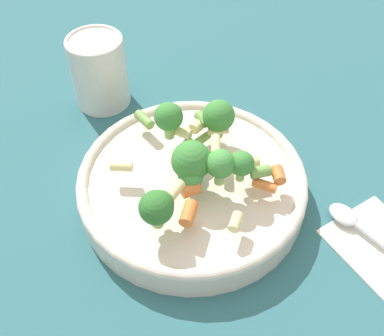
{
  "coord_description": "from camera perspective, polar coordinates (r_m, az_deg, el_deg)",
  "views": [
    {
      "loc": [
        0.34,
        0.02,
        0.43
      ],
      "look_at": [
        0.0,
        0.0,
        0.05
      ],
      "focal_mm": 42.0,
      "sensor_mm": 36.0,
      "label": 1
    }
  ],
  "objects": [
    {
      "name": "pasta_salad",
      "position": [
        0.49,
        0.49,
        1.3
      ],
      "size": [
        0.18,
        0.19,
        0.07
      ],
      "color": "#8CB766",
      "rests_on": "bowl"
    },
    {
      "name": "bowl",
      "position": [
        0.53,
        0.0,
        -1.98
      ],
      "size": [
        0.27,
        0.27,
        0.04
      ],
      "color": "beige",
      "rests_on": "ground_plane"
    },
    {
      "name": "ground_plane",
      "position": [
        0.55,
        0.0,
        -3.43
      ],
      "size": [
        3.0,
        3.0,
        0.0
      ],
      "primitive_type": "plane",
      "color": "#2D6066"
    },
    {
      "name": "spoon",
      "position": [
        0.54,
        21.21,
        -7.55
      ],
      "size": [
        0.13,
        0.12,
        0.01
      ],
      "rotation": [
        0.0,
        0.0,
        10.17
      ],
      "color": "silver",
      "rests_on": "napkin"
    },
    {
      "name": "cup",
      "position": [
        0.65,
        -11.71,
        12.02
      ],
      "size": [
        0.08,
        0.08,
        0.1
      ],
      "color": "silver",
      "rests_on": "ground_plane"
    }
  ]
}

